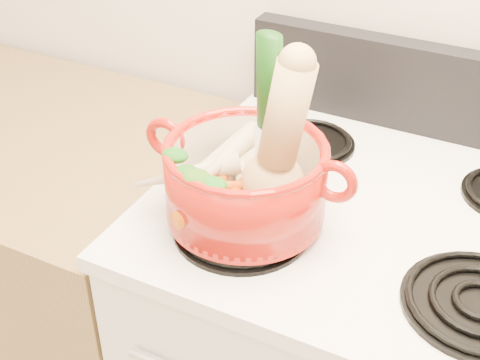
% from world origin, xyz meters
% --- Properties ---
extents(cooktop, '(0.78, 0.67, 0.03)m').
position_xyz_m(cooktop, '(0.00, 1.40, 0.93)').
color(cooktop, silver).
rests_on(cooktop, stove_body).
extents(control_backsplash, '(0.76, 0.05, 0.18)m').
position_xyz_m(control_backsplash, '(0.00, 1.70, 1.04)').
color(control_backsplash, black).
rests_on(control_backsplash, cooktop).
extents(burner_front_left, '(0.22, 0.22, 0.02)m').
position_xyz_m(burner_front_left, '(-0.19, 1.24, 0.96)').
color(burner_front_left, black).
rests_on(burner_front_left, cooktop).
extents(burner_front_right, '(0.22, 0.22, 0.02)m').
position_xyz_m(burner_front_right, '(0.19, 1.24, 0.96)').
color(burner_front_right, black).
rests_on(burner_front_right, cooktop).
extents(burner_back_left, '(0.17, 0.17, 0.02)m').
position_xyz_m(burner_back_left, '(-0.19, 1.54, 0.96)').
color(burner_back_left, black).
rests_on(burner_back_left, cooktop).
extents(dutch_oven, '(0.26, 0.26, 0.13)m').
position_xyz_m(dutch_oven, '(-0.20, 1.26, 1.03)').
color(dutch_oven, '#9E130A').
rests_on(dutch_oven, burner_front_left).
extents(pot_handle_left, '(0.07, 0.02, 0.07)m').
position_xyz_m(pot_handle_left, '(-0.34, 1.26, 1.08)').
color(pot_handle_left, '#9E130A').
rests_on(pot_handle_left, dutch_oven).
extents(pot_handle_right, '(0.07, 0.02, 0.07)m').
position_xyz_m(pot_handle_right, '(-0.05, 1.27, 1.08)').
color(pot_handle_right, '#9E130A').
rests_on(pot_handle_right, dutch_oven).
extents(squash, '(0.16, 0.13, 0.27)m').
position_xyz_m(squash, '(-0.15, 1.27, 1.12)').
color(squash, tan).
rests_on(squash, dutch_oven).
extents(leek, '(0.06, 0.07, 0.29)m').
position_xyz_m(leek, '(-0.17, 1.29, 1.14)').
color(leek, silver).
rests_on(leek, dutch_oven).
extents(ginger, '(0.11, 0.10, 0.05)m').
position_xyz_m(ginger, '(-0.20, 1.32, 1.02)').
color(ginger, tan).
rests_on(ginger, dutch_oven).
extents(parsnip_0, '(0.17, 0.22, 0.06)m').
position_xyz_m(parsnip_0, '(-0.25, 1.31, 1.02)').
color(parsnip_0, beige).
rests_on(parsnip_0, dutch_oven).
extents(parsnip_1, '(0.10, 0.19, 0.05)m').
position_xyz_m(parsnip_1, '(-0.25, 1.26, 1.02)').
color(parsnip_1, beige).
rests_on(parsnip_1, dutch_oven).
extents(parsnip_2, '(0.13, 0.20, 0.06)m').
position_xyz_m(parsnip_2, '(-0.22, 1.30, 1.03)').
color(parsnip_2, beige).
rests_on(parsnip_2, dutch_oven).
extents(parsnip_3, '(0.16, 0.13, 0.05)m').
position_xyz_m(parsnip_3, '(-0.29, 1.24, 1.03)').
color(parsnip_3, beige).
rests_on(parsnip_3, dutch_oven).
extents(parsnip_4, '(0.10, 0.22, 0.06)m').
position_xyz_m(parsnip_4, '(-0.26, 1.31, 1.05)').
color(parsnip_4, beige).
rests_on(parsnip_4, dutch_oven).
extents(parsnip_5, '(0.08, 0.26, 0.07)m').
position_xyz_m(parsnip_5, '(-0.24, 1.30, 1.05)').
color(parsnip_5, beige).
rests_on(parsnip_5, dutch_oven).
extents(carrot_0, '(0.06, 0.18, 0.05)m').
position_xyz_m(carrot_0, '(-0.23, 1.24, 1.02)').
color(carrot_0, '#C73709').
rests_on(carrot_0, dutch_oven).
extents(carrot_1, '(0.08, 0.14, 0.04)m').
position_xyz_m(carrot_1, '(-0.22, 1.20, 1.02)').
color(carrot_1, '#CE570A').
rests_on(carrot_1, dutch_oven).
extents(carrot_2, '(0.04, 0.16, 0.04)m').
position_xyz_m(carrot_2, '(-0.20, 1.22, 1.03)').
color(carrot_2, '#C15109').
rests_on(carrot_2, dutch_oven).
extents(carrot_3, '(0.14, 0.10, 0.04)m').
position_xyz_m(carrot_3, '(-0.22, 1.23, 1.03)').
color(carrot_3, '#DF540B').
rests_on(carrot_3, dutch_oven).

